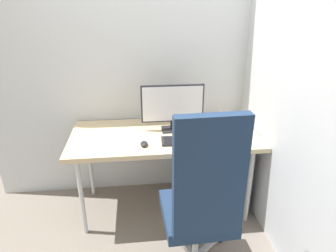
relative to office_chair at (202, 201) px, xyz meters
The scene contains 11 objects.
ground_plane 1.06m from the office_chair, 100.74° to the left, with size 8.00×8.00×0.00m, color slate.
wall_back 1.43m from the office_chair, 97.28° to the left, with size 3.17×0.04×2.80m, color silver.
wall_side_right 1.15m from the office_chair, 41.61° to the left, with size 0.04×2.32×2.80m, color silver.
desk 0.83m from the office_chair, 100.74° to the left, with size 1.58×0.73×0.75m.
office_chair is the anchor object (origin of this frame).
filing_cabinet 0.98m from the office_chair, 67.06° to the left, with size 0.47×0.48×0.59m.
monitor 0.95m from the office_chair, 94.84° to the left, with size 0.53×0.15×0.40m.
keyboard 0.65m from the office_chair, 86.34° to the left, with size 0.48×0.18×0.02m.
mouse 0.70m from the office_chair, 118.77° to the left, with size 0.06×0.09×0.03m, color black.
pen_holder 0.94m from the office_chair, 68.76° to the left, with size 0.08×0.08×0.19m.
notebook 0.79m from the office_chair, 57.31° to the left, with size 0.16×0.21×0.02m, color black.
Camera 1 is at (-0.23, -2.31, 1.81)m, focal length 32.05 mm.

